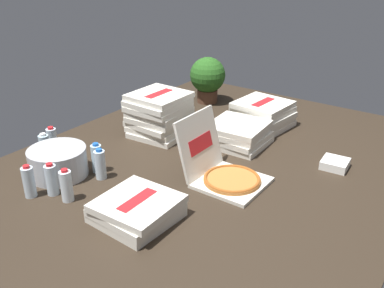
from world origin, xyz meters
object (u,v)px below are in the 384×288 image
object	(u,v)px
open_pizza_box	(223,171)
water_bottle_2	(52,141)
potted_plant	(208,77)
napkin_pile	(335,164)
pizza_stack_right_near	(263,114)
water_bottle_1	(97,158)
pizza_stack_left_near	(159,114)
water_bottle_3	(29,182)
ice_bucket	(58,162)
water_bottle_4	(66,186)
pizza_stack_right_far	(238,134)
water_bottle_5	(45,148)
water_bottle_0	(52,180)
pizza_stack_right_mid	(137,209)
water_bottle_6	(100,164)

from	to	relation	value
open_pizza_box	water_bottle_2	bearing A→B (deg)	107.05
potted_plant	napkin_pile	xyz separation A→B (m)	(-0.58, -1.38, -0.20)
pizza_stack_right_near	water_bottle_1	size ratio (longest dim) A/B	2.23
pizza_stack_left_near	water_bottle_3	size ratio (longest dim) A/B	2.13
ice_bucket	water_bottle_4	bearing A→B (deg)	-120.44
water_bottle_4	pizza_stack_right_far	bearing A→B (deg)	-18.12
water_bottle_5	potted_plant	distance (m)	1.62
pizza_stack_right_near	water_bottle_3	xyz separation A→B (m)	(-1.70, 0.59, -0.01)
pizza_stack_right_near	water_bottle_5	size ratio (longest dim) A/B	2.23
water_bottle_4	water_bottle_5	size ratio (longest dim) A/B	1.00
water_bottle_2	pizza_stack_right_far	bearing A→B (deg)	-47.46
water_bottle_0	water_bottle_3	size ratio (longest dim) A/B	1.00
potted_plant	pizza_stack_right_mid	bearing A→B (deg)	-157.34
water_bottle_1	water_bottle_5	distance (m)	0.40
open_pizza_box	pizza_stack_right_mid	size ratio (longest dim) A/B	1.20
ice_bucket	water_bottle_0	world-z (taller)	water_bottle_0
pizza_stack_right_near	water_bottle_0	distance (m)	1.69
pizza_stack_right_mid	water_bottle_2	size ratio (longest dim) A/B	2.04
open_pizza_box	water_bottle_5	size ratio (longest dim) A/B	2.46
water_bottle_0	potted_plant	world-z (taller)	potted_plant
pizza_stack_left_near	water_bottle_5	size ratio (longest dim) A/B	2.13
pizza_stack_right_mid	water_bottle_6	world-z (taller)	water_bottle_6
pizza_stack_right_far	napkin_pile	size ratio (longest dim) A/B	2.59
pizza_stack_right_near	ice_bucket	world-z (taller)	pizza_stack_right_near
open_pizza_box	water_bottle_4	bearing A→B (deg)	139.12
water_bottle_2	water_bottle_3	xyz separation A→B (m)	(-0.43, -0.35, 0.00)
pizza_stack_right_near	pizza_stack_right_mid	world-z (taller)	pizza_stack_right_near
pizza_stack_left_near	water_bottle_5	distance (m)	0.85
pizza_stack_right_mid	potted_plant	size ratio (longest dim) A/B	0.98
water_bottle_4	napkin_pile	size ratio (longest dim) A/B	1.22
open_pizza_box	water_bottle_0	bearing A→B (deg)	133.95
pizza_stack_right_far	water_bottle_6	xyz separation A→B (m)	(-0.92, 0.43, 0.01)
pizza_stack_right_far	ice_bucket	world-z (taller)	ice_bucket
pizza_stack_right_mid	ice_bucket	xyz separation A→B (m)	(0.07, 0.72, 0.03)
water_bottle_2	water_bottle_3	distance (m)	0.55
pizza_stack_right_far	water_bottle_1	xyz separation A→B (m)	(-0.87, 0.51, 0.01)
water_bottle_2	potted_plant	world-z (taller)	potted_plant
pizza_stack_right_near	water_bottle_5	world-z (taller)	pizza_stack_right_near
pizza_stack_right_near	ice_bucket	distance (m)	1.59
ice_bucket	water_bottle_2	xyz separation A→B (m)	(0.17, 0.28, 0.00)
open_pizza_box	pizza_stack_right_mid	world-z (taller)	open_pizza_box
water_bottle_1	pizza_stack_right_near	bearing A→B (deg)	-21.31
ice_bucket	water_bottle_6	size ratio (longest dim) A/B	1.80
pizza_stack_right_far	ice_bucket	bearing A→B (deg)	147.21
pizza_stack_right_near	pizza_stack_right_mid	bearing A→B (deg)	-178.01
ice_bucket	water_bottle_5	distance (m)	0.24
water_bottle_0	pizza_stack_left_near	bearing A→B (deg)	2.78
water_bottle_2	water_bottle_5	bearing A→B (deg)	-153.07
water_bottle_0	napkin_pile	distance (m)	1.75
pizza_stack_left_near	pizza_stack_right_near	size ratio (longest dim) A/B	0.95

